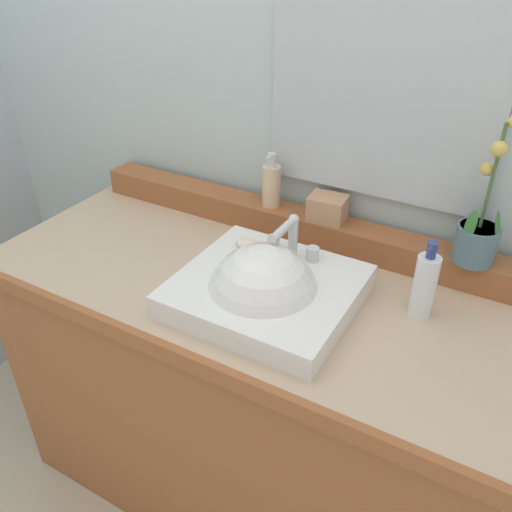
% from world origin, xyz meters
% --- Properties ---
extents(floor, '(3.24, 3.80, 0.10)m').
position_xyz_m(floor, '(0.00, 0.00, -0.05)').
color(floor, beige).
rests_on(floor, ground).
extents(wall_back, '(3.24, 0.20, 2.61)m').
position_xyz_m(wall_back, '(0.00, 0.42, 1.30)').
color(wall_back, silver).
rests_on(wall_back, ground).
extents(vanity_cabinet, '(1.38, 0.63, 0.85)m').
position_xyz_m(vanity_cabinet, '(0.00, -0.00, 0.43)').
color(vanity_cabinet, '#98572F').
rests_on(vanity_cabinet, ground).
extents(back_ledge, '(1.30, 0.09, 0.08)m').
position_xyz_m(back_ledge, '(0.00, 0.25, 0.89)').
color(back_ledge, '#98572F').
rests_on(back_ledge, vanity_cabinet).
extents(sink_basin, '(0.41, 0.38, 0.29)m').
position_xyz_m(sink_basin, '(0.09, -0.08, 0.87)').
color(sink_basin, white).
rests_on(sink_basin, vanity_cabinet).
extents(soap_bar, '(0.07, 0.04, 0.02)m').
position_xyz_m(soap_bar, '(-0.02, 0.04, 0.92)').
color(soap_bar, beige).
rests_on(soap_bar, sink_basin).
extents(potted_plant, '(0.10, 0.10, 0.35)m').
position_xyz_m(potted_plant, '(0.49, 0.24, 1.00)').
color(potted_plant, slate).
rests_on(potted_plant, back_ledge).
extents(soap_dispenser, '(0.05, 0.05, 0.16)m').
position_xyz_m(soap_dispenser, '(-0.07, 0.25, 0.99)').
color(soap_dispenser, beige).
rests_on(soap_dispenser, back_ledge).
extents(trinket_box, '(0.10, 0.09, 0.07)m').
position_xyz_m(trinket_box, '(0.10, 0.25, 0.96)').
color(trinket_box, tan).
rests_on(trinket_box, back_ledge).
extents(lotion_bottle, '(0.05, 0.06, 0.19)m').
position_xyz_m(lotion_bottle, '(0.42, 0.07, 0.93)').
color(lotion_bottle, white).
rests_on(lotion_bottle, vanity_cabinet).
extents(mirror, '(0.58, 0.02, 0.54)m').
position_xyz_m(mirror, '(0.20, 0.31, 1.27)').
color(mirror, silver).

